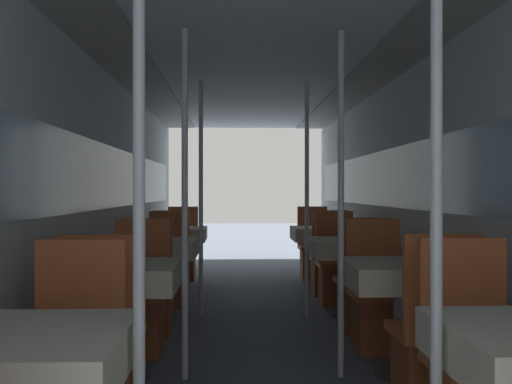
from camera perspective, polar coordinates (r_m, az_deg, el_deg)
wall_left at (r=4.80m, az=-16.02°, el=-0.59°), size 0.05×10.24×2.26m
wall_right at (r=4.90m, az=15.94°, el=-0.57°), size 0.05×10.24×2.26m
ceiling_panel at (r=4.79m, az=0.13°, el=13.27°), size 2.67×10.24×0.07m
dining_table_left_0 at (r=2.14m, az=-22.50°, el=-15.53°), size 0.71×0.71×0.75m
support_pole_left_0 at (r=1.96m, az=-11.62°, el=-2.42°), size 0.04×0.04×2.26m
dining_table_left_1 at (r=3.80m, az=-13.14°, el=-8.58°), size 0.71×0.71×0.75m
chair_left_near_1 at (r=3.31m, az=-15.16°, el=-15.93°), size 0.41×0.41×0.99m
chair_left_far_1 at (r=4.44m, az=-11.66°, el=-11.78°), size 0.41×0.41×0.99m
support_pole_left_1 at (r=3.70m, az=-7.14°, el=-1.19°), size 0.04×0.04×2.26m
dining_table_left_2 at (r=5.52m, az=-9.65°, el=-5.84°), size 0.71×0.71×0.75m
chair_left_near_2 at (r=5.00m, az=-10.54°, el=-10.42°), size 0.41×0.41×0.99m
chair_left_far_2 at (r=6.15m, az=-8.92°, el=-8.41°), size 0.41×0.41×0.99m
support_pole_left_2 at (r=5.46m, az=-5.53°, el=-0.75°), size 0.04×0.04×2.26m
dining_table_left_3 at (r=7.26m, az=-7.83°, el=-4.39°), size 0.71×0.71×0.75m
chair_left_near_3 at (r=6.72m, az=-8.33°, el=-7.68°), size 0.41×0.41×0.99m
chair_left_far_3 at (r=7.88m, az=-7.40°, el=-6.51°), size 0.41×0.41×0.99m
support_pole_right_0 at (r=2.06m, az=17.58°, el=-2.31°), size 0.04×0.04×2.26m
dining_table_right_1 at (r=3.89m, az=14.28°, el=-8.39°), size 0.71×0.71×0.75m
chair_right_near_1 at (r=3.41m, az=17.18°, el=-15.45°), size 0.41×0.41×0.99m
chair_right_far_1 at (r=4.51m, az=12.12°, el=-11.58°), size 0.41×0.41×0.99m
support_pole_right_1 at (r=3.76m, az=8.49°, el=-1.18°), size 0.04×0.04×2.26m
dining_table_right_2 at (r=5.58m, az=9.15°, el=-5.77°), size 0.71×0.71×0.75m
chair_right_near_2 at (r=5.06m, az=10.48°, el=-10.28°), size 0.41×0.41×0.99m
chair_right_far_2 at (r=6.20m, az=8.07°, el=-8.34°), size 0.41×0.41×0.99m
support_pole_right_2 at (r=5.49m, az=5.11°, el=-0.74°), size 0.04×0.04×2.26m
dining_table_right_3 at (r=7.31m, az=6.44°, el=-4.36°), size 0.71×0.71×0.75m
chair_right_near_3 at (r=6.77m, az=7.19°, el=-7.62°), size 0.41×0.41×0.99m
chair_right_far_3 at (r=7.92m, az=5.80°, el=-6.48°), size 0.41×0.41×0.99m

